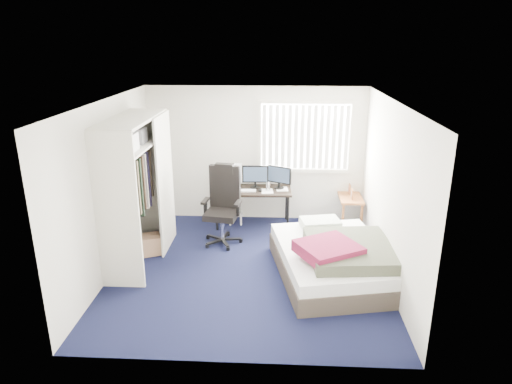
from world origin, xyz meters
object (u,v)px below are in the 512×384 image
object	(u,v)px
desk	(253,187)
office_chair	(223,213)
bed	(335,258)
nightstand	(350,199)

from	to	relation	value
desk	office_chair	size ratio (longest dim) A/B	1.08
office_chair	bed	xyz separation A→B (m)	(1.76, -1.14, -0.23)
office_chair	bed	world-z (taller)	office_chair
nightstand	desk	bearing A→B (deg)	-177.03
nightstand	bed	distance (m)	2.07
desk	bed	world-z (taller)	desk
bed	desk	bearing A→B (deg)	124.37
nightstand	bed	size ratio (longest dim) A/B	0.35
nightstand	bed	xyz separation A→B (m)	(-0.48, -2.00, -0.21)
desk	bed	xyz separation A→B (m)	(1.31, -1.91, -0.44)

